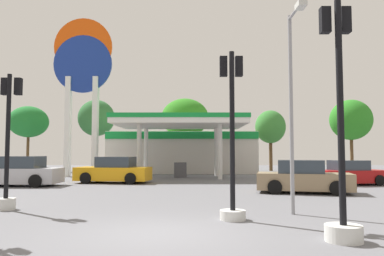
{
  "coord_description": "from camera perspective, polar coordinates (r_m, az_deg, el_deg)",
  "views": [
    {
      "loc": [
        0.72,
        -8.61,
        1.85
      ],
      "look_at": [
        0.62,
        12.38,
        3.22
      ],
      "focal_mm": 34.81,
      "sensor_mm": 36.0,
      "label": 1
    }
  ],
  "objects": [
    {
      "name": "ground_plane",
      "position": [
        8.84,
        -4.6,
        -15.8
      ],
      "size": [
        90.0,
        90.0,
        0.0
      ],
      "primitive_type": "plane",
      "color": "slate",
      "rests_on": "ground"
    },
    {
      "name": "gas_station",
      "position": [
        32.98,
        -1.21,
        -3.23
      ],
      "size": [
        12.91,
        12.79,
        4.42
      ],
      "color": "beige",
      "rests_on": "ground"
    },
    {
      "name": "station_pole_sign",
      "position": [
        30.24,
        -16.13,
        7.85
      ],
      "size": [
        4.49,
        0.56,
        12.27
      ],
      "color": "white",
      "rests_on": "ground"
    },
    {
      "name": "car_0",
      "position": [
        23.21,
        -11.61,
        -6.47
      ],
      "size": [
        4.62,
        2.48,
        1.58
      ],
      "color": "black",
      "rests_on": "ground"
    },
    {
      "name": "car_1",
      "position": [
        22.71,
        -24.79,
        -6.2
      ],
      "size": [
        4.59,
        2.16,
        1.63
      ],
      "color": "black",
      "rests_on": "ground"
    },
    {
      "name": "car_2",
      "position": [
        23.1,
        23.38,
        -6.46
      ],
      "size": [
        4.15,
        2.41,
        1.4
      ],
      "color": "black",
      "rests_on": "ground"
    },
    {
      "name": "car_3",
      "position": [
        17.88,
        16.96,
        -7.34
      ],
      "size": [
        4.46,
        2.65,
        1.5
      ],
      "color": "black",
      "rests_on": "ground"
    },
    {
      "name": "traffic_signal_0",
      "position": [
        8.47,
        22.14,
        -4.52
      ],
      "size": [
        0.77,
        0.77,
        5.13
      ],
      "color": "silver",
      "rests_on": "ground"
    },
    {
      "name": "traffic_signal_1",
      "position": [
        10.41,
        6.45,
        -3.87
      ],
      "size": [
        0.71,
        0.71,
        4.68
      ],
      "color": "silver",
      "rests_on": "ground"
    },
    {
      "name": "traffic_signal_3",
      "position": [
        13.56,
        -26.11,
        -3.93
      ],
      "size": [
        0.65,
        0.66,
        4.42
      ],
      "color": "silver",
      "rests_on": "ground"
    },
    {
      "name": "tree_0",
      "position": [
        40.12,
        -23.48,
        0.85
      ],
      "size": [
        3.82,
        3.82,
        6.4
      ],
      "color": "brown",
      "rests_on": "ground"
    },
    {
      "name": "tree_1",
      "position": [
        38.7,
        -14.17,
        1.43
      ],
      "size": [
        3.64,
        3.64,
        7.13
      ],
      "color": "brown",
      "rests_on": "ground"
    },
    {
      "name": "tree_2",
      "position": [
        36.28,
        -0.81,
        1.55
      ],
      "size": [
        4.59,
        4.59,
        7.09
      ],
      "color": "brown",
      "rests_on": "ground"
    },
    {
      "name": "tree_3",
      "position": [
        38.08,
        12.2,
        0.14
      ],
      "size": [
        3.03,
        3.03,
        6.05
      ],
      "color": "brown",
      "rests_on": "ground"
    },
    {
      "name": "tree_4",
      "position": [
        42.29,
        23.44,
        1.14
      ],
      "size": [
        4.3,
        4.3,
        7.35
      ],
      "color": "brown",
      "rests_on": "ground"
    },
    {
      "name": "corner_streetlamp",
      "position": [
        11.56,
        15.47,
        5.66
      ],
      "size": [
        0.24,
        1.48,
        6.06
      ],
      "color": "gray",
      "rests_on": "ground"
    }
  ]
}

